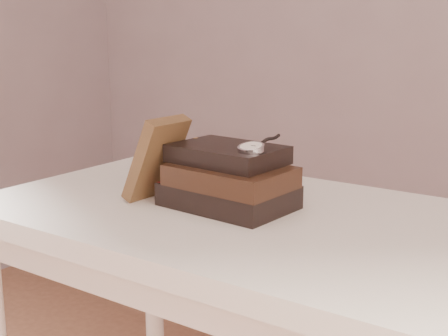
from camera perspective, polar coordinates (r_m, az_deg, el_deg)
The scene contains 5 objects.
table at distance 1.20m, azimuth 1.60°, elevation -8.07°, with size 1.00×0.60×0.75m.
book_stack at distance 1.16m, azimuth 0.45°, elevation -1.03°, with size 0.25×0.18×0.12m.
journal at distance 1.22m, azimuth -6.27°, elevation 0.90°, with size 0.03×0.11×0.17m, color #3B2717.
pocket_watch at distance 1.11m, azimuth 2.73°, elevation 1.99°, with size 0.05×0.15×0.02m.
eyeglasses at distance 1.27m, azimuth -0.28°, elevation 0.74°, with size 0.11×0.12×0.05m.
Camera 1 is at (0.61, -0.58, 1.09)m, focal length 49.29 mm.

